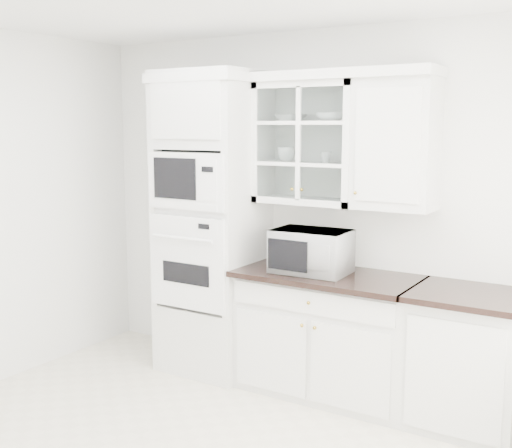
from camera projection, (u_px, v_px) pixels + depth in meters
The scene contains 12 objects.
room_shell at pixel (215, 159), 3.83m from camera, with size 4.00×3.50×2.70m.
oven_column at pixel (212, 224), 5.14m from camera, with size 0.76×0.68×2.40m.
base_cabinet_run at pixel (328, 333), 4.73m from camera, with size 1.32×0.67×0.92m.
extra_base_cabinet at pixel (466, 359), 4.21m from camera, with size 0.72×0.67×0.92m.
upper_cabinet_glass at pixel (309, 143), 4.77m from camera, with size 0.80×0.33×0.90m.
upper_cabinet_solid at pixel (396, 145), 4.41m from camera, with size 0.55×0.33×0.90m, color silver.
crown_molding at pixel (296, 77), 4.73m from camera, with size 2.14×0.38×0.07m, color white.
countertop_microwave at pixel (312, 251), 4.67m from camera, with size 0.54×0.45×0.31m, color white.
bowl_a at pixel (291, 118), 4.80m from camera, with size 0.22×0.22×0.05m, color white.
bowl_b at pixel (331, 117), 4.65m from camera, with size 0.20×0.20×0.06m, color white.
cup_a at pixel (287, 154), 4.89m from camera, with size 0.14×0.14×0.11m, color white.
cup_b at pixel (326, 157), 4.73m from camera, with size 0.09×0.09×0.08m, color white.
Camera 1 is at (2.25, -2.70, 1.98)m, focal length 45.00 mm.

